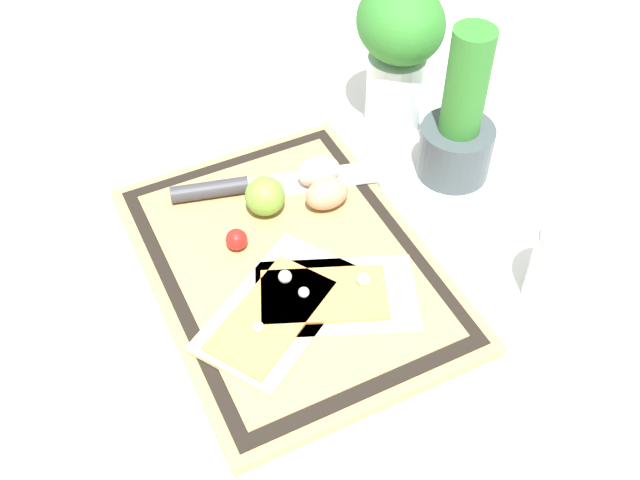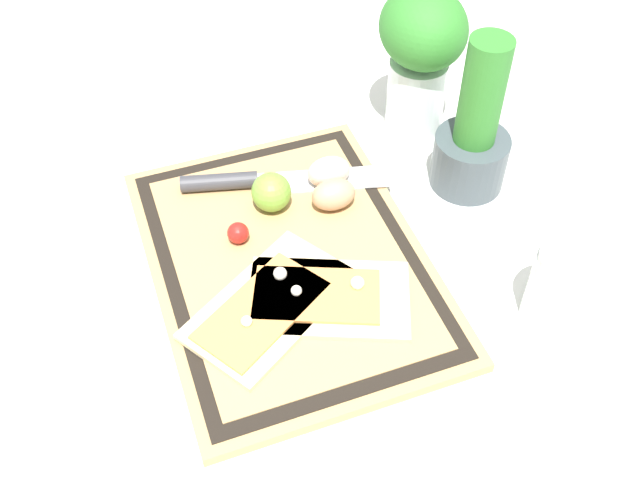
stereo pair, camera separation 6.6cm
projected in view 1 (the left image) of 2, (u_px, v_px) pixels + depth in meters
ground_plane at (290, 270)px, 0.91m from camera, size 6.00×6.00×0.00m
cutting_board at (290, 265)px, 0.90m from camera, size 0.44×0.32×0.02m
pizza_slice_near at (277, 310)px, 0.84m from camera, size 0.20×0.23×0.02m
pizza_slice_far at (333, 296)px, 0.85m from camera, size 0.17×0.21×0.02m
knife at (242, 187)px, 0.97m from camera, size 0.10×0.28×0.02m
egg_brown at (327, 194)px, 0.95m from camera, size 0.04×0.06×0.04m
egg_pink at (319, 171)px, 0.97m from camera, size 0.04×0.06×0.04m
lime at (265, 196)px, 0.94m from camera, size 0.05×0.05×0.05m
cherry_tomato_red at (237, 240)px, 0.90m from camera, size 0.03×0.03×0.03m
herb_pot at (459, 128)px, 0.97m from camera, size 0.10×0.10×0.22m
sauce_jar at (564, 272)px, 0.85m from camera, size 0.08×0.08×0.10m
herb_glass at (399, 45)px, 1.01m from camera, size 0.13×0.11×0.22m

